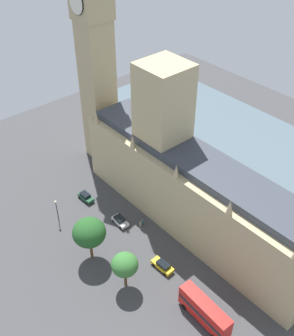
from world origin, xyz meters
name	(u,v)px	position (x,y,z in m)	size (l,w,h in m)	color
ground_plane	(186,226)	(0.00, 0.00, 0.00)	(135.24, 135.24, 0.00)	#424244
river_thames	(279,164)	(-33.91, 0.00, 0.12)	(37.43, 121.72, 0.25)	slate
parliament_building	(189,183)	(-1.99, -1.86, 10.02)	(12.96, 57.29, 33.33)	tan
clock_tower	(95,48)	(-2.38, -33.67, 29.22)	(7.49, 7.49, 56.51)	tan
car_dark_green_corner	(86,197)	(11.58, -21.27, 0.89)	(2.02, 4.32, 1.74)	#19472D
car_white_far_end	(120,221)	(10.35, -9.91, 0.89)	(2.04, 4.17, 1.74)	silver
car_yellow_cab_near_tower	(163,266)	(11.54, 5.10, 0.89)	(2.11, 4.78, 1.74)	gold
double_decker_bus_opposite_hall	(205,311)	(13.65, 17.87, 2.63)	(3.04, 10.60, 4.75)	red
pedestrian_trailing	(141,224)	(7.48, -6.39, 0.70)	(0.49, 0.59, 1.56)	gray
pedestrian_by_river_gate	(142,222)	(6.90, -6.53, 0.67)	(0.62, 0.63, 1.50)	#336B60
plane_tree_midblock	(89,233)	(20.22, -6.35, 6.90)	(6.49, 6.49, 9.68)	brown
plane_tree_kerbside	(125,265)	(19.35, 3.40, 5.82)	(4.96, 4.96, 7.97)	brown
street_lamp_under_trees	(56,207)	(20.02, -19.36, 4.17)	(0.56, 0.56, 5.93)	black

